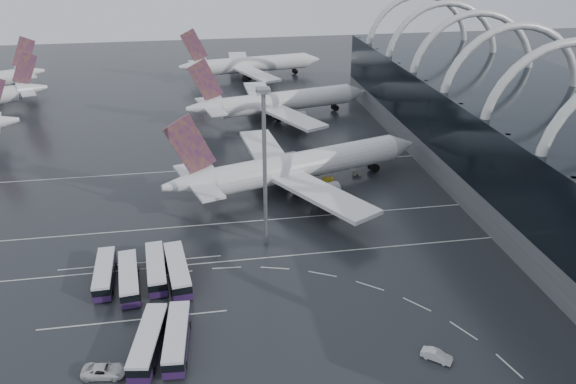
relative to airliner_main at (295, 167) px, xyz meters
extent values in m
plane|color=black|center=(-8.16, -25.48, -5.26)|extent=(420.00, 420.00, 0.00)
cube|color=slate|center=(53.84, -5.48, -2.26)|extent=(42.00, 160.00, 6.00)
cube|color=black|center=(53.84, -5.48, 7.74)|extent=(42.00, 160.00, 14.00)
torus|color=silver|center=(49.84, -16.48, 12.74)|extent=(33.80, 1.80, 33.80)
torus|color=silver|center=(49.84, 2.52, 12.74)|extent=(33.80, 1.80, 33.80)
torus|color=silver|center=(49.84, 21.52, 12.74)|extent=(33.80, 1.80, 33.80)
torus|color=silver|center=(49.84, 40.52, 12.74)|extent=(33.80, 1.80, 33.80)
torus|color=silver|center=(49.84, 59.52, 12.74)|extent=(33.80, 1.80, 33.80)
cube|color=beige|center=(-8.16, -27.48, -5.26)|extent=(120.00, 0.25, 0.01)
cube|color=beige|center=(-8.16, -13.48, -5.26)|extent=(120.00, 0.25, 0.01)
cube|color=beige|center=(-8.16, 14.52, -5.26)|extent=(120.00, 0.25, 0.01)
cube|color=beige|center=(-32.16, -41.48, -5.26)|extent=(28.00, 0.25, 0.01)
cube|color=beige|center=(-32.16, -25.48, -5.26)|extent=(28.00, 0.25, 0.01)
cylinder|color=silver|center=(3.02, 0.95, 0.19)|extent=(44.45, 19.31, 6.20)
cone|color=silver|center=(27.37, 8.61, 0.19)|extent=(7.98, 7.84, 6.20)
cone|color=silver|center=(-23.38, -7.35, 1.26)|extent=(12.06, 9.12, 6.20)
cube|color=#3E1763|center=(-22.36, -7.03, 9.17)|extent=(10.02, 3.70, 13.14)
cube|color=silver|center=(-21.34, -6.71, 1.26)|extent=(10.36, 19.80, 0.53)
cube|color=silver|center=(2.95, -13.08, -0.45)|extent=(19.66, 26.95, 0.86)
cube|color=silver|center=(-5.07, 12.41, -0.45)|extent=(9.99, 27.32, 0.86)
cylinder|color=slate|center=(4.88, -8.55, -2.37)|extent=(6.70, 5.23, 3.64)
cylinder|color=slate|center=(-0.89, 9.81, -2.37)|extent=(6.70, 5.23, 3.64)
cube|color=black|center=(-1.06, -0.33, -4.08)|extent=(14.29, 10.38, 2.35)
cylinder|color=silver|center=(6.49, 51.01, -0.02)|extent=(41.65, 15.35, 5.95)
cone|color=silver|center=(29.63, 56.50, -0.02)|extent=(7.37, 7.22, 5.95)
cone|color=silver|center=(-18.64, 45.05, 1.00)|extent=(11.36, 8.16, 5.95)
cube|color=#3E1763|center=(-17.64, 45.28, 8.60)|extent=(9.76, 2.88, 12.62)
cube|color=silver|center=(-16.64, 45.52, 1.00)|extent=(8.76, 19.05, 0.51)
cube|color=silver|center=(5.46, 37.58, -0.64)|extent=(17.48, 26.27, 0.82)
cube|color=silver|center=(-0.47, 62.55, -0.64)|extent=(7.79, 25.83, 0.82)
cylinder|color=slate|center=(7.63, 41.78, -2.49)|extent=(6.30, 4.70, 3.49)
cylinder|color=slate|center=(3.36, 59.76, -2.49)|extent=(6.30, 4.70, 3.49)
cube|color=black|center=(2.50, 50.06, -4.13)|extent=(13.50, 9.24, 2.26)
cylinder|color=silver|center=(3.26, 101.74, -0.12)|extent=(39.61, 12.36, 5.85)
cone|color=silver|center=(25.55, 105.54, -0.12)|extent=(6.94, 6.78, 5.85)
cone|color=silver|center=(-21.02, 97.59, 0.89)|extent=(10.92, 7.46, 5.85)
cube|color=#3E1763|center=(-20.03, 97.76, 8.35)|extent=(9.67, 2.23, 12.39)
cube|color=silver|center=(-19.03, 97.93, 0.89)|extent=(7.52, 18.65, 0.50)
cube|color=silver|center=(1.41, 88.64, -0.72)|extent=(15.87, 26.02, 0.81)
cube|color=silver|center=(-2.83, 113.48, -0.72)|extent=(8.06, 25.46, 0.81)
cylinder|color=slate|center=(3.79, 92.63, -2.54)|extent=(6.04, 4.31, 3.43)
cylinder|color=slate|center=(0.74, 110.51, -2.54)|extent=(6.04, 4.31, 3.43)
cube|color=black|center=(-0.71, 101.06, -4.15)|extent=(13.01, 8.39, 2.22)
cone|color=silver|center=(-72.87, 41.92, 0.65)|extent=(10.76, 7.81, 5.62)
cone|color=silver|center=(-72.65, 76.83, 0.32)|extent=(10.39, 8.04, 5.30)
cube|color=#3E1763|center=(-73.51, 76.53, 7.09)|extent=(8.49, 3.45, 11.24)
cube|color=silver|center=(-74.37, 76.22, 0.32)|extent=(9.36, 16.89, 0.46)
cone|color=silver|center=(-78.32, 99.27, 0.53)|extent=(10.94, 9.06, 5.50)
cube|color=#3E1763|center=(-79.18, 98.86, 7.55)|extent=(8.50, 4.45, 11.67)
cube|color=silver|center=(-80.04, 98.45, 0.53)|extent=(11.21, 17.26, 0.47)
cube|color=#2D1542|center=(-37.51, -30.48, -4.40)|extent=(3.29, 12.59, 1.06)
cube|color=black|center=(-37.51, -30.48, -3.24)|extent=(3.34, 12.34, 1.25)
cube|color=silver|center=(-37.51, -30.48, -2.40)|extent=(3.29, 12.59, 0.43)
cylinder|color=black|center=(-36.01, -34.42, -4.78)|extent=(0.38, 0.97, 0.96)
cylinder|color=black|center=(-38.68, -34.53, -4.78)|extent=(0.38, 0.97, 0.96)
cylinder|color=black|center=(-36.34, -26.44, -4.78)|extent=(0.38, 0.97, 0.96)
cylinder|color=black|center=(-39.01, -26.55, -4.78)|extent=(0.38, 0.97, 0.96)
cube|color=#2D1542|center=(-33.40, -32.62, -4.36)|extent=(4.37, 13.28, 1.10)
cube|color=black|center=(-33.40, -32.62, -3.16)|extent=(4.40, 13.02, 1.30)
cube|color=silver|center=(-33.40, -32.62, -2.28)|extent=(4.37, 13.28, 0.45)
cylinder|color=black|center=(-31.54, -36.60, -4.76)|extent=(0.46, 1.04, 1.00)
cylinder|color=black|center=(-34.31, -36.92, -4.76)|extent=(0.46, 1.04, 1.00)
cylinder|color=black|center=(-32.49, -28.31, -4.76)|extent=(0.46, 1.04, 1.00)
cylinder|color=black|center=(-35.26, -28.63, -4.76)|extent=(0.46, 1.04, 1.00)
cube|color=#2D1542|center=(-29.14, -30.51, -4.36)|extent=(4.07, 13.26, 1.10)
cube|color=black|center=(-29.14, -30.51, -3.15)|extent=(4.10, 13.00, 1.30)
cube|color=silver|center=(-29.14, -30.51, -2.27)|extent=(4.07, 13.26, 0.45)
cylinder|color=black|center=(-27.38, -34.55, -4.76)|extent=(0.44, 1.03, 1.00)
cylinder|color=black|center=(-30.16, -34.80, -4.76)|extent=(0.44, 1.03, 1.00)
cylinder|color=black|center=(-28.13, -26.23, -4.76)|extent=(0.44, 1.03, 1.00)
cylinder|color=black|center=(-30.91, -26.48, -4.76)|extent=(0.44, 1.03, 1.00)
cube|color=#2D1542|center=(-25.59, -31.72, -4.31)|extent=(4.79, 14.05, 1.17)
cube|color=black|center=(-25.59, -31.72, -3.04)|extent=(4.81, 13.78, 1.38)
cube|color=silver|center=(-25.59, -31.72, -2.11)|extent=(4.79, 14.05, 0.48)
cylinder|color=black|center=(-23.57, -35.90, -4.73)|extent=(0.50, 1.10, 1.06)
cylinder|color=black|center=(-26.49, -36.27, -4.73)|extent=(0.50, 1.10, 1.06)
cylinder|color=black|center=(-24.68, -27.16, -4.73)|extent=(0.50, 1.10, 1.06)
cylinder|color=black|center=(-27.61, -27.53, -4.73)|extent=(0.50, 1.10, 1.06)
cube|color=#2D1542|center=(-29.38, -48.95, -4.34)|extent=(4.99, 13.65, 1.13)
cube|color=black|center=(-29.38, -48.95, -3.10)|extent=(5.01, 13.40, 1.34)
cube|color=silver|center=(-29.38, -48.95, -2.20)|extent=(4.99, 13.65, 0.46)
cylinder|color=black|center=(-28.62, -53.39, -4.75)|extent=(0.51, 1.07, 1.03)
cylinder|color=black|center=(-31.45, -52.95, -4.75)|extent=(0.51, 1.07, 1.03)
cylinder|color=black|center=(-27.31, -44.94, -4.75)|extent=(0.51, 1.07, 1.03)
cylinder|color=black|center=(-30.14, -44.51, -4.75)|extent=(0.51, 1.07, 1.03)
cube|color=#2D1542|center=(-25.51, -48.74, -4.36)|extent=(3.80, 13.17, 1.10)
cube|color=black|center=(-25.51, -48.74, -3.16)|extent=(3.84, 12.91, 1.30)
cube|color=silver|center=(-25.51, -48.74, -2.29)|extent=(3.80, 13.17, 0.45)
cylinder|color=black|center=(-24.41, -52.99, -4.76)|extent=(0.42, 1.02, 1.00)
cylinder|color=black|center=(-27.19, -52.79, -4.76)|extent=(0.42, 1.02, 1.00)
cylinder|color=black|center=(-23.83, -44.69, -4.76)|extent=(0.42, 1.02, 1.00)
cylinder|color=black|center=(-26.61, -44.50, -4.76)|extent=(0.42, 1.02, 1.00)
imported|color=silver|center=(-34.99, -52.61, -4.46)|extent=(6.11, 3.50, 1.60)
imported|color=silver|center=(9.42, -56.98, -4.56)|extent=(4.22, 3.83, 1.40)
cylinder|color=gray|center=(-9.52, -22.40, 9.12)|extent=(0.72, 0.72, 28.77)
cube|color=gray|center=(-9.52, -22.40, 23.82)|extent=(2.26, 2.26, 0.82)
cube|color=silver|center=(-9.52, -22.40, 23.51)|extent=(2.05, 2.05, 0.41)
cube|color=slate|center=(15.74, 5.12, -4.74)|extent=(1.90, 1.12, 1.04)
cube|color=gold|center=(3.53, -5.82, -4.72)|extent=(1.98, 1.17, 1.08)
cube|color=gold|center=(7.99, 1.80, -4.61)|extent=(2.38, 1.40, 1.30)
camera|label=1|loc=(-20.39, -112.08, 48.70)|focal=35.00mm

